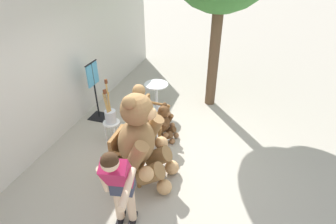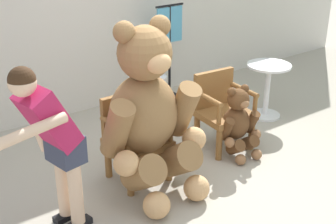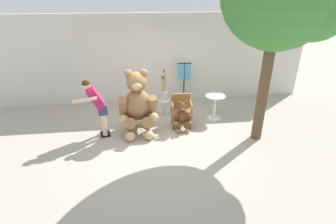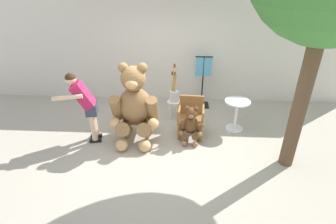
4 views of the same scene
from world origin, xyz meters
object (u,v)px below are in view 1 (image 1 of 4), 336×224
teddy_bear_small (165,123)px  brush_bucket (110,114)px  wooden_chair_left (128,154)px  teddy_bear_large (142,139)px  wooden_chair_right (152,118)px  person_visitor (119,182)px  round_side_table (156,94)px  clothing_display_stand (95,90)px  white_stool (112,126)px

teddy_bear_small → brush_bucket: bearing=110.9°
wooden_chair_left → brush_bucket: size_ratio=0.92×
teddy_bear_large → wooden_chair_right: bearing=13.1°
wooden_chair_right → person_visitor: bearing=-170.3°
brush_bucket → wooden_chair_left: bearing=-137.5°
teddy_bear_small → wooden_chair_left: bearing=166.2°
round_side_table → teddy_bear_large: bearing=-166.6°
brush_bucket → wooden_chair_right: bearing=-61.4°
wooden_chair_left → clothing_display_stand: size_ratio=0.63×
brush_bucket → clothing_display_stand: size_ratio=0.68×
wooden_chair_left → round_side_table: size_ratio=1.19×
teddy_bear_small → white_stool: (-0.38, 1.00, -0.04)m
wooden_chair_right → person_visitor: (-2.16, -0.37, 0.45)m
wooden_chair_right → clothing_display_stand: bearing=77.2°
round_side_table → clothing_display_stand: bearing=119.7°
wooden_chair_right → clothing_display_stand: 1.52m
person_visitor → teddy_bear_large: bearing=5.5°
round_side_table → clothing_display_stand: (-0.69, 1.21, 0.27)m
round_side_table → teddy_bear_small: bearing=-152.5°
teddy_bear_large → round_side_table: bearing=13.4°
brush_bucket → clothing_display_stand: (0.72, 0.74, 0.06)m
wooden_chair_left → teddy_bear_small: (1.16, -0.29, -0.07)m
person_visitor → white_stool: person_visitor is taller
wooden_chair_right → person_visitor: person_visitor is taller
clothing_display_stand → wooden_chair_left: bearing=-135.9°
wooden_chair_right → teddy_bear_large: 1.25m
round_side_table → brush_bucket: bearing=161.7°
wooden_chair_left → clothing_display_stand: 2.11m
teddy_bear_large → white_stool: teddy_bear_large is taller
wooden_chair_left → white_stool: size_ratio=1.87×
white_stool → teddy_bear_small: bearing=-69.2°
person_visitor → white_stool: bearing=31.4°
wooden_chair_left → person_visitor: bearing=-159.6°
person_visitor → clothing_display_stand: (2.49, 1.82, -0.19)m
person_visitor → white_stool: (1.77, 1.08, -0.55)m
person_visitor → wooden_chair_left: bearing=20.4°
wooden_chair_right → clothing_display_stand: clothing_display_stand is taller
teddy_bear_large → teddy_bear_small: size_ratio=2.08×
wooden_chair_right → teddy_bear_small: 0.29m
teddy_bear_large → clothing_display_stand: size_ratio=1.23×
wooden_chair_left → teddy_bear_large: (0.00, -0.27, 0.36)m
wooden_chair_right → person_visitor: 2.23m
clothing_display_stand → brush_bucket: bearing=-134.2°
teddy_bear_large → person_visitor: bearing=-174.5°
teddy_bear_large → round_side_table: teddy_bear_large is taller
person_visitor → white_stool: size_ratio=3.32×
teddy_bear_large → person_visitor: size_ratio=1.10×
wooden_chair_right → round_side_table: size_ratio=1.19×
wooden_chair_right → round_side_table: 1.05m
wooden_chair_right → wooden_chair_left: bearing=180.0°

